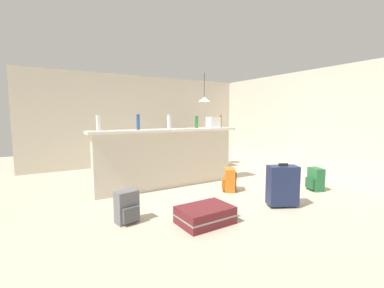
% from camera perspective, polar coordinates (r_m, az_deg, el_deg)
% --- Properties ---
extents(ground_plane, '(13.00, 13.00, 0.05)m').
position_cam_1_polar(ground_plane, '(5.18, 3.24, -9.53)').
color(ground_plane, beige).
extents(wall_back, '(6.60, 0.10, 2.50)m').
position_cam_1_polar(wall_back, '(7.70, -9.69, 5.19)').
color(wall_back, beige).
rests_on(wall_back, ground_plane).
extents(wall_right, '(0.10, 6.00, 2.50)m').
position_cam_1_polar(wall_right, '(7.34, 22.02, 4.78)').
color(wall_right, beige).
rests_on(wall_right, ground_plane).
extents(partition_half_wall, '(2.80, 0.20, 1.08)m').
position_cam_1_polar(partition_half_wall, '(5.01, -5.17, -3.45)').
color(partition_half_wall, beige).
rests_on(partition_half_wall, ground_plane).
extents(bar_countertop, '(2.96, 0.40, 0.05)m').
position_cam_1_polar(bar_countertop, '(4.95, -5.24, 3.02)').
color(bar_countertop, white).
rests_on(bar_countertop, partition_half_wall).
extents(bottle_white, '(0.07, 0.07, 0.26)m').
position_cam_1_polar(bottle_white, '(4.59, -19.96, 4.36)').
color(bottle_white, silver).
rests_on(bottle_white, bar_countertop).
extents(bottle_blue, '(0.06, 0.06, 0.28)m').
position_cam_1_polar(bottle_blue, '(4.75, -11.79, 4.77)').
color(bottle_blue, '#284C89').
rests_on(bottle_blue, bar_countertop).
extents(bottle_clear, '(0.07, 0.07, 0.27)m').
position_cam_1_polar(bottle_clear, '(4.87, -5.05, 4.83)').
color(bottle_clear, silver).
rests_on(bottle_clear, bar_countertop).
extents(bottle_green, '(0.07, 0.07, 0.25)m').
position_cam_1_polar(bottle_green, '(5.30, 0.97, 4.88)').
color(bottle_green, '#2D6B38').
rests_on(bottle_green, bar_countertop).
extents(bottle_amber, '(0.07, 0.07, 0.26)m').
position_cam_1_polar(bottle_amber, '(5.65, 6.26, 5.00)').
color(bottle_amber, '#9E661E').
rests_on(bottle_amber, bar_countertop).
extents(grocery_bag, '(0.26, 0.18, 0.22)m').
position_cam_1_polar(grocery_bag, '(5.50, 4.71, 4.76)').
color(grocery_bag, silver).
rests_on(grocery_bag, bar_countertop).
extents(dining_table, '(1.10, 0.80, 0.74)m').
position_cam_1_polar(dining_table, '(6.94, 2.12, 0.17)').
color(dining_table, '#332319').
rests_on(dining_table, ground_plane).
extents(dining_chair_near_partition, '(0.46, 0.46, 0.93)m').
position_cam_1_polar(dining_chair_near_partition, '(6.44, 4.30, -1.50)').
color(dining_chair_near_partition, black).
rests_on(dining_chair_near_partition, ground_plane).
extents(dining_chair_far_side, '(0.41, 0.41, 0.93)m').
position_cam_1_polar(dining_chair_far_side, '(7.41, 0.04, -0.45)').
color(dining_chair_far_side, black).
rests_on(dining_chair_far_side, ground_plane).
extents(pendant_lamp, '(0.34, 0.34, 0.80)m').
position_cam_1_polar(pendant_lamp, '(6.97, 2.73, 9.79)').
color(pendant_lamp, black).
extents(suitcase_flat_maroon, '(0.84, 0.51, 0.22)m').
position_cam_1_polar(suitcase_flat_maroon, '(3.47, 2.94, -15.31)').
color(suitcase_flat_maroon, maroon).
rests_on(suitcase_flat_maroon, ground_plane).
extents(backpack_orange, '(0.33, 0.34, 0.42)m').
position_cam_1_polar(backpack_orange, '(4.85, 8.22, -7.93)').
color(backpack_orange, orange).
rests_on(backpack_orange, ground_plane).
extents(suitcase_upright_navy, '(0.50, 0.41, 0.67)m').
position_cam_1_polar(suitcase_upright_navy, '(4.22, 19.30, -8.57)').
color(suitcase_upright_navy, '#1E284C').
rests_on(suitcase_upright_navy, ground_plane).
extents(backpack_green, '(0.30, 0.33, 0.42)m').
position_cam_1_polar(backpack_green, '(5.37, 25.54, -7.09)').
color(backpack_green, '#286B3D').
rests_on(backpack_green, ground_plane).
extents(backpack_grey, '(0.31, 0.28, 0.42)m').
position_cam_1_polar(backpack_grey, '(3.55, -14.12, -13.39)').
color(backpack_grey, slate).
rests_on(backpack_grey, ground_plane).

